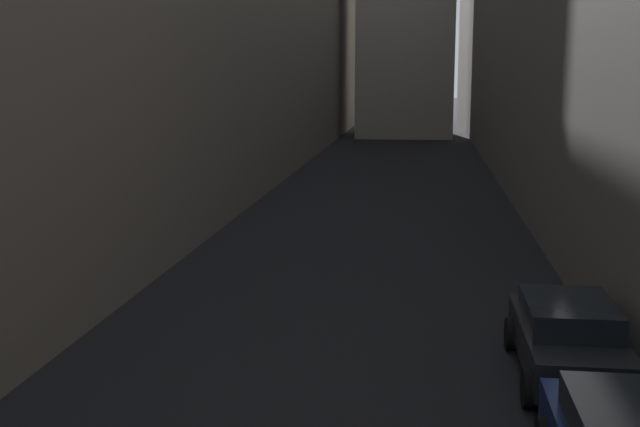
{
  "coord_description": "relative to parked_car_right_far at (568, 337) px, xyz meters",
  "views": [
    {
      "loc": [
        1.69,
        6.23,
        5.61
      ],
      "look_at": [
        0.0,
        19.4,
        3.27
      ],
      "focal_mm": 45.44,
      "sensor_mm": 36.0,
      "label": 1
    }
  ],
  "objects": [
    {
      "name": "ground_plane",
      "position": [
        -4.4,
        27.04,
        -0.79
      ],
      "size": [
        264.0,
        264.0,
        0.0
      ],
      "primitive_type": "plane",
      "color": "black"
    },
    {
      "name": "parked_car_right_far",
      "position": [
        0.0,
        0.0,
        0.0
      ],
      "size": [
        1.93,
        4.26,
        1.48
      ],
      "rotation": [
        0.0,
        0.0,
        1.57
      ],
      "color": "black",
      "rests_on": "ground"
    }
  ]
}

